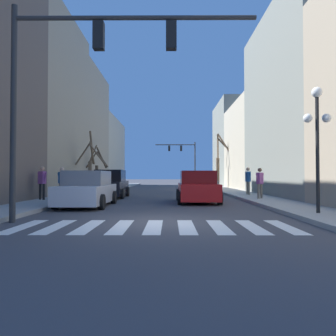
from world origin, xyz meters
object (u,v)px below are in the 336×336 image
Objects in this scene: car_at_intersection at (204,183)px; pedestrian_on_left_sidewalk at (248,178)px; traffic_signal_near at (84,63)px; street_tree_right_mid at (97,169)px; pedestrian_waiting_at_curb at (62,180)px; pedestrian_near_right_corner at (260,180)px; car_parked_left_near at (197,188)px; traffic_signal_far at (184,154)px; car_parked_right_near at (87,190)px; car_driving_toward_lane at (193,180)px; street_lamp_right_corner at (317,123)px; pedestrian_crossing_street at (42,180)px; car_driving_away_lane at (111,185)px; street_tree_left_mid at (91,165)px; street_tree_left_far at (220,161)px.

pedestrian_on_left_sidewalk is at bearing -157.93° from car_at_intersection.
traffic_signal_near is 19.33m from street_tree_right_mid.
pedestrian_near_right_corner is at bearing 31.57° from pedestrian_waiting_at_curb.
pedestrian_near_right_corner is (3.53, 0.83, 0.37)m from car_parked_left_near.
pedestrian_near_right_corner is at bearing -84.89° from traffic_signal_far.
traffic_signal_far is at bearing -9.62° from car_parked_right_near.
car_driving_toward_lane is at bearing 56.00° from street_tree_right_mid.
pedestrian_crossing_street is (-11.72, 6.03, -1.99)m from street_lamp_right_corner.
street_lamp_right_corner is at bearing -138.41° from car_driving_away_lane.
traffic_signal_far is at bearing 83.27° from traffic_signal_near.
traffic_signal_near is 15.27m from street_tree_left_mid.
street_tree_left_far reaches higher than car_driving_toward_lane.
street_tree_right_mid is at bearing 101.38° from traffic_signal_near.
traffic_signal_near is 40.45m from traffic_signal_far.
car_parked_left_near is at bearing -102.35° from street_tree_left_far.
car_driving_toward_lane is 1.08× the size of car_at_intersection.
car_parked_right_near is (-1.19, 5.21, -4.05)m from traffic_signal_near.
street_tree_right_mid is at bearing 10.83° from car_parked_right_near.
car_driving_toward_lane is at bearing -77.14° from pedestrian_crossing_street.
car_driving_away_lane is 2.37× the size of pedestrian_crossing_street.
car_parked_left_near is 19.03m from street_tree_left_far.
street_lamp_right_corner is (2.86, -38.88, -1.54)m from traffic_signal_far.
car_parked_left_near is at bearing 171.97° from car_at_intersection.
street_lamp_right_corner is 16.98m from car_at_intersection.
street_tree_left_mid is (-11.45, -11.31, -0.80)m from street_tree_left_far.
car_driving_away_lane is at bearing 134.88° from car_at_intersection.
street_tree_left_far reaches higher than pedestrian_near_right_corner.
street_tree_left_far is at bearing -89.40° from pedestrian_crossing_street.
car_parked_left_near is 0.96× the size of car_parked_right_near.
street_tree_left_mid reaches higher than car_driving_toward_lane.
car_parked_right_near is (-8.79, 3.92, -2.42)m from street_lamp_right_corner.
traffic_signal_near reaches higher than street_tree_left_mid.
pedestrian_crossing_street is 22.37m from street_tree_left_far.
pedestrian_crossing_street is 7.45m from street_tree_left_mid.
car_driving_toward_lane is at bearing 93.73° from street_lamp_right_corner.
street_lamp_right_corner is at bearing -56.89° from street_tree_right_mid.
car_driving_away_lane is (-5.97, -28.93, -3.89)m from traffic_signal_far.
car_parked_left_near is at bearing -125.21° from car_driving_away_lane.
car_at_intersection is 0.71× the size of street_tree_left_far.
street_lamp_right_corner is 1.02× the size of car_at_intersection.
car_driving_toward_lane is 20.50m from pedestrian_on_left_sidewalk.
street_tree_left_far is at bearing -24.09° from car_parked_right_near.
street_lamp_right_corner is at bearing -176.27° from car_driving_toward_lane.
car_parked_left_near is 8.18m from pedestrian_crossing_street.
pedestrian_waiting_at_curb is at bearing 159.25° from car_driving_toward_lane.
pedestrian_on_left_sidewalk reaches higher than car_parked_right_near.
car_at_intersection is 1.01× the size of car_driving_away_lane.
street_lamp_right_corner is at bearing 9.63° from traffic_signal_near.
traffic_signal_far is 3.77× the size of pedestrian_waiting_at_curb.
pedestrian_on_left_sidewalk is 13.36m from street_tree_right_mid.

